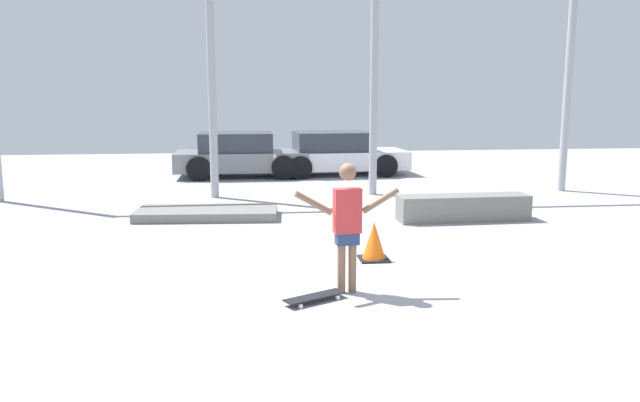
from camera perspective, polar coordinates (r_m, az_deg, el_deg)
ground_plane at (r=9.21m, az=0.84°, el=-6.18°), size 36.00×36.00×0.00m
skateboarder at (r=7.92m, az=2.51°, el=-1.72°), size 1.37×0.22×1.68m
skateboard at (r=7.79m, az=-0.51°, el=-8.75°), size 0.82×0.57×0.08m
grind_box at (r=12.88m, az=12.96°, el=-0.60°), size 2.66×0.67×0.51m
manual_pad at (r=13.06m, az=-10.26°, el=-1.10°), size 2.94×1.41×0.19m
canopy_support_left at (r=15.71m, az=-19.41°, el=12.94°), size 5.24×0.20×5.83m
canopy_support_right at (r=16.36m, az=13.91°, el=13.06°), size 5.24×0.20×5.83m
parked_car_grey at (r=19.21m, az=-7.34°, el=4.18°), size 3.98×1.94×1.35m
parked_car_white at (r=19.56m, az=1.47°, el=4.35°), size 4.34×2.21×1.34m
traffic_cone at (r=9.64m, az=4.96°, el=-3.70°), size 0.45×0.45×0.60m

